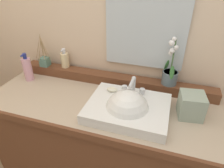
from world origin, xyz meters
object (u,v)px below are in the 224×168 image
object	(u,v)px
potted_plant	(170,73)
soap_dispenser	(65,60)
lotion_bottle	(28,69)
tissue_box	(191,105)
soap_bar	(112,89)
reed_diffuser	(45,61)
sink_basin	(127,110)

from	to	relation	value
potted_plant	soap_dispenser	bearing A→B (deg)	179.03
soap_dispenser	lotion_bottle	distance (m)	0.27
tissue_box	soap_bar	bearing A→B (deg)	178.02
reed_diffuser	lotion_bottle	bearing A→B (deg)	-119.25
soap_bar	potted_plant	world-z (taller)	potted_plant
soap_bar	soap_dispenser	xyz separation A→B (m)	(-0.44, 0.20, 0.06)
soap_bar	potted_plant	bearing A→B (deg)	29.94
soap_dispenser	tissue_box	xyz separation A→B (m)	(0.90, -0.22, -0.06)
lotion_bottle	tissue_box	size ratio (longest dim) A/B	1.48
reed_diffuser	tissue_box	size ratio (longest dim) A/B	1.78
potted_plant	tissue_box	xyz separation A→B (m)	(0.14, -0.20, -0.08)
reed_diffuser	soap_bar	bearing A→B (deg)	-15.91
potted_plant	reed_diffuser	distance (m)	0.92
tissue_box	lotion_bottle	bearing A→B (deg)	176.65
potted_plant	lotion_bottle	distance (m)	1.00
sink_basin	tissue_box	bearing A→B (deg)	15.50
sink_basin	soap_dispenser	bearing A→B (deg)	151.16
sink_basin	soap_dispenser	distance (m)	0.65
lotion_bottle	reed_diffuser	bearing A→B (deg)	60.75
soap_dispenser	tissue_box	world-z (taller)	soap_dispenser
sink_basin	lotion_bottle	world-z (taller)	lotion_bottle
sink_basin	soap_dispenser	world-z (taller)	soap_dispenser
potted_plant	tissue_box	world-z (taller)	potted_plant
soap_bar	soap_dispenser	distance (m)	0.48
sink_basin	soap_bar	distance (m)	0.17
tissue_box	reed_diffuser	bearing A→B (deg)	170.07
tissue_box	soap_dispenser	bearing A→B (deg)	166.50
sink_basin	potted_plant	xyz separation A→B (m)	(0.20, 0.30, 0.12)
soap_bar	tissue_box	size ratio (longest dim) A/B	0.50
soap_bar	lotion_bottle	xyz separation A→B (m)	(-0.66, 0.05, 0.02)
sink_basin	potted_plant	distance (m)	0.38
sink_basin	lotion_bottle	distance (m)	0.81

